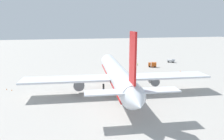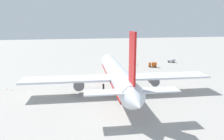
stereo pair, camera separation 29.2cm
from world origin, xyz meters
name	(u,v)px [view 1 (the left image)]	position (x,y,z in m)	size (l,w,h in m)	color
ground_plane	(116,91)	(0.00, 0.00, 0.00)	(600.00, 600.00, 0.00)	#ADA8A0
airliner	(117,74)	(-1.24, 0.18, 7.07)	(68.92, 71.26, 24.28)	silver
service_truck_0	(153,65)	(39.89, -32.96, 1.63)	(4.06, 5.35, 2.97)	#BF4C14
service_truck_2	(171,61)	(52.05, -52.12, 1.26)	(4.99, 5.33, 2.33)	#999EA5
service_van	(116,65)	(47.63, -11.67, 1.03)	(4.13, 4.25, 1.97)	orange
ground_worker_1	(138,64)	(46.32, -25.57, 0.83)	(0.43, 0.43, 1.64)	#3F3F47
ground_worker_2	(109,66)	(45.52, -6.53, 0.89)	(0.52, 0.52, 1.74)	black
traffic_cone_0	(27,82)	(19.60, 36.86, 0.28)	(0.36, 0.36, 0.55)	orange
traffic_cone_1	(180,71)	(25.03, -43.30, 0.28)	(0.36, 0.36, 0.55)	orange
traffic_cone_2	(7,89)	(10.97, 43.16, 0.28)	(0.36, 0.36, 0.55)	orange
traffic_cone_3	(12,90)	(9.35, 40.88, 0.28)	(0.36, 0.36, 0.55)	orange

